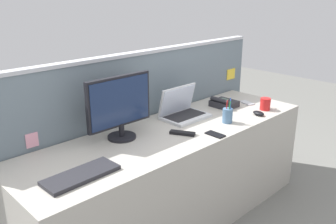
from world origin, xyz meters
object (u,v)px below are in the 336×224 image
keyboard_main (81,175)px  cell_phone_black_slab (215,134)px  desktop_monitor (120,105)px  coffee_mug (265,104)px  pen_cup (228,115)px  desk_phone (224,103)px  cell_phone_silver_slab (247,103)px  laptop (182,110)px  tv_remote (182,133)px  computer_mouse_right_hand (259,113)px

keyboard_main → cell_phone_black_slab: bearing=-9.2°
desktop_monitor → coffee_mug: size_ratio=3.99×
coffee_mug → pen_cup: bearing=176.0°
desk_phone → cell_phone_silver_slab: desk_phone is taller
cell_phone_black_slab → laptop: bearing=75.9°
laptop → cell_phone_black_slab: laptop is taller
cell_phone_silver_slab → tv_remote: 0.89m
keyboard_main → cell_phone_silver_slab: 1.69m
cell_phone_black_slab → keyboard_main: bearing=172.5°
cell_phone_black_slab → desk_phone: bearing=32.7°
computer_mouse_right_hand → tv_remote: computer_mouse_right_hand is taller
desktop_monitor → cell_phone_black_slab: (0.47, -0.40, -0.22)m
desktop_monitor → tv_remote: size_ratio=2.80×
cell_phone_black_slab → computer_mouse_right_hand: bearing=2.1°
cell_phone_black_slab → tv_remote: 0.22m
desk_phone → laptop: bearing=171.5°
pen_cup → desktop_monitor: bearing=156.7°
laptop → coffee_mug: 0.69m
computer_mouse_right_hand → tv_remote: bearing=-179.7°
desk_phone → tv_remote: size_ratio=1.12×
keyboard_main → computer_mouse_right_hand: computer_mouse_right_hand is taller
desk_phone → cell_phone_black_slab: (-0.53, -0.34, -0.03)m
computer_mouse_right_hand → cell_phone_black_slab: size_ratio=0.76×
keyboard_main → pen_cup: (1.19, -0.03, 0.04)m
laptop → cell_phone_silver_slab: bearing=-12.9°
pen_cup → cell_phone_black_slab: pen_cup is taller
laptop → coffee_mug: bearing=-29.6°
desktop_monitor → pen_cup: desktop_monitor is taller
desktop_monitor → keyboard_main: 0.58m
desk_phone → tv_remote: (-0.67, -0.18, -0.02)m
desk_phone → cell_phone_silver_slab: size_ratio=1.50×
computer_mouse_right_hand → cell_phone_black_slab: bearing=-166.4°
computer_mouse_right_hand → pen_cup: pen_cup is taller
desk_phone → computer_mouse_right_hand: 0.32m
tv_remote → cell_phone_black_slab: bearing=-75.0°
desk_phone → pen_cup: 0.37m
laptop → coffee_mug: size_ratio=2.88×
laptop → keyboard_main: bearing=-165.1°
desk_phone → keyboard_main: (-1.47, -0.21, -0.02)m
desktop_monitor → computer_mouse_right_hand: bearing=-20.4°
desktop_monitor → laptop: bearing=-0.0°
cell_phone_black_slab → tv_remote: (-0.15, 0.16, 0.01)m
keyboard_main → cell_phone_silver_slab: keyboard_main is taller
desktop_monitor → computer_mouse_right_hand: (1.02, -0.38, -0.21)m
desktop_monitor → keyboard_main: desktop_monitor is taller
coffee_mug → laptop: bearing=150.4°
laptop → cell_phone_black_slab: 0.42m
cell_phone_silver_slab → tv_remote: bearing=-157.8°
pen_cup → coffee_mug: (0.45, -0.03, -0.01)m
desktop_monitor → cell_phone_silver_slab: bearing=-6.9°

